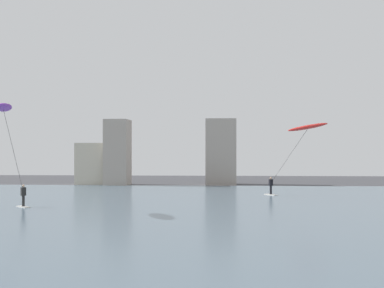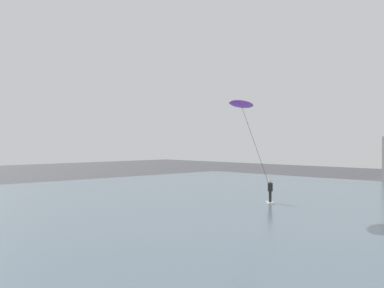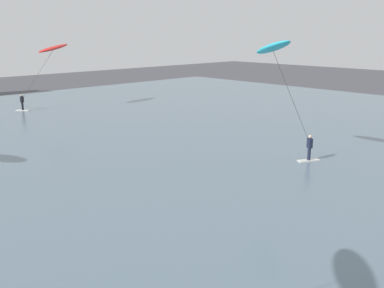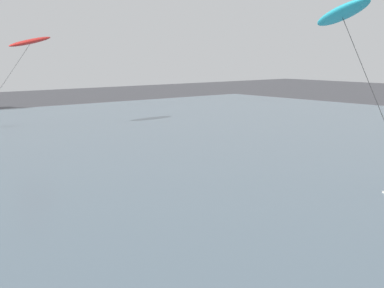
{
  "view_description": "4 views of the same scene",
  "coord_description": "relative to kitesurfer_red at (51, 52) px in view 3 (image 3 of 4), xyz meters",
  "views": [
    {
      "loc": [
        0.6,
        -6.21,
        4.4
      ],
      "look_at": [
        -0.67,
        14.52,
        4.56
      ],
      "focal_mm": 50.73,
      "sensor_mm": 36.0,
      "label": 1
    },
    {
      "loc": [
        8.89,
        2.19,
        4.77
      ],
      "look_at": [
        1.25,
        9.6,
        4.66
      ],
      "focal_mm": 48.5,
      "sensor_mm": 36.0,
      "label": 2
    },
    {
      "loc": [
        -13.15,
        0.48,
        7.87
      ],
      "look_at": [
        -3.12,
        10.83,
        4.13
      ],
      "focal_mm": 40.48,
      "sensor_mm": 36.0,
      "label": 3
    },
    {
      "loc": [
        -10.72,
        2.19,
        5.64
      ],
      "look_at": [
        -0.08,
        14.78,
        2.99
      ],
      "focal_mm": 54.49,
      "sensor_mm": 36.0,
      "label": 4
    }
  ],
  "objects": [
    {
      "name": "water_bay",
      "position": [
        -7.7,
        -12.38,
        -5.85
      ],
      "size": [
        84.0,
        52.0,
        0.1
      ],
      "primitive_type": "cube",
      "color": "slate",
      "rests_on": "ground"
    },
    {
      "name": "kitesurfer_red",
      "position": [
        0.0,
        0.0,
        0.0
      ],
      "size": [
        5.75,
        3.18,
        6.73
      ],
      "color": "silver",
      "rests_on": "water_bay"
    },
    {
      "name": "kitesurfer_cyan",
      "position": [
        0.19,
        -27.25,
        0.53
      ],
      "size": [
        4.12,
        3.62,
        7.48
      ],
      "color": "silver",
      "rests_on": "water_bay"
    }
  ]
}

